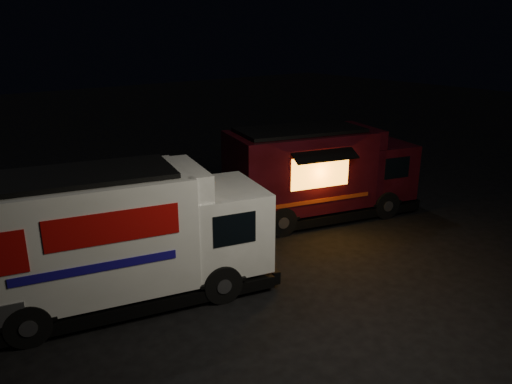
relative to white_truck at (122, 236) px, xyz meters
name	(u,v)px	position (x,y,z in m)	size (l,w,h in m)	color
ground	(259,270)	(3.04, -0.72, -1.44)	(80.00, 80.00, 0.00)	black
white_truck	(122,236)	(0.00, 0.00, 0.00)	(6.36, 2.17, 2.88)	white
red_truck	(322,172)	(6.82, 1.00, -0.05)	(5.98, 2.20, 2.78)	#3C0A13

